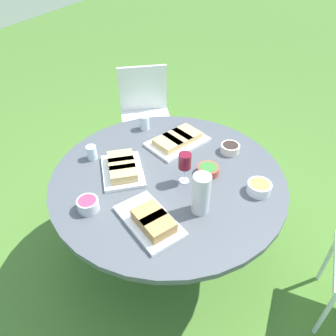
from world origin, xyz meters
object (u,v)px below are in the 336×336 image
(water_pitcher, at_px, (201,194))
(wine_glass, at_px, (185,162))
(chair_near_right, at_px, (145,110))
(dining_table, at_px, (168,187))

(water_pitcher, relative_size, wine_glass, 1.20)
(chair_near_right, distance_m, water_pitcher, 1.55)
(dining_table, height_order, chair_near_right, chair_near_right)
(chair_near_right, bearing_deg, water_pitcher, -139.03)
(chair_near_right, height_order, wine_glass, wine_glass)
(chair_near_right, xyz_separation_m, water_pitcher, (-1.14, -0.99, 0.34))
(dining_table, xyz_separation_m, water_pitcher, (-0.17, -0.27, 0.21))
(wine_glass, bearing_deg, chair_near_right, 40.34)
(water_pitcher, bearing_deg, chair_near_right, 40.97)
(dining_table, height_order, wine_glass, wine_glass)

